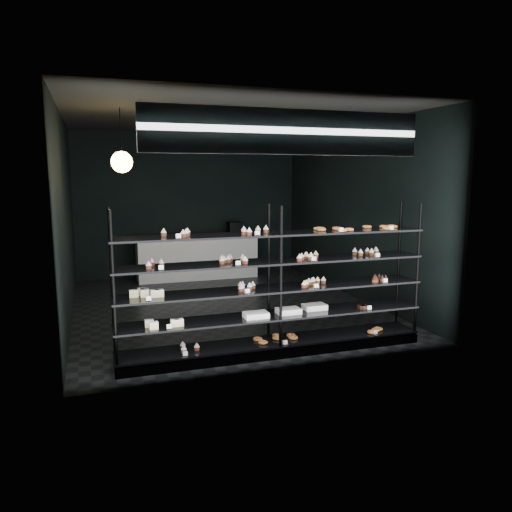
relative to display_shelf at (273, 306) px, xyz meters
name	(u,v)px	position (x,y,z in m)	size (l,w,h in m)	color
room	(223,215)	(-0.01, 2.45, 0.97)	(5.01, 6.01, 3.20)	black
display_shelf	(273,306)	(0.00, 0.00, 0.00)	(4.00, 0.50, 1.91)	black
signage	(288,132)	(-0.01, -0.48, 2.12)	(3.30, 0.05, 0.50)	#0E2347
pendant_lamp	(122,162)	(-1.70, 1.46, 1.82)	(0.29, 0.29, 0.88)	black
service_counter	(198,256)	(0.06, 4.95, -0.13)	(2.72, 0.65, 1.23)	silver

